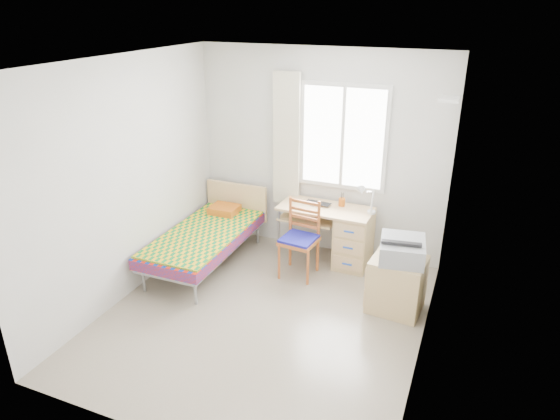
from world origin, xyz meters
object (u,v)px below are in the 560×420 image
object	(u,v)px
chair	(301,234)
printer	(402,249)
bed	(208,235)
desk	(348,236)
cabinet	(396,284)

from	to	relation	value
chair	printer	xyz separation A→B (m)	(1.23, -0.31, 0.19)
bed	desk	distance (m)	1.75
chair	cabinet	bearing A→B (deg)	-9.42
printer	chair	bearing A→B (deg)	157.18
chair	cabinet	size ratio (longest dim) A/B	1.55
desk	cabinet	distance (m)	1.07
desk	printer	world-z (taller)	printer
bed	printer	xyz separation A→B (m)	(2.39, -0.11, 0.32)
bed	desk	bearing A→B (deg)	21.02
bed	printer	world-z (taller)	printer
printer	cabinet	bearing A→B (deg)	-139.80
cabinet	printer	xyz separation A→B (m)	(0.02, 0.02, 0.41)
cabinet	printer	world-z (taller)	printer
desk	printer	bearing A→B (deg)	-43.03
chair	cabinet	xyz separation A→B (m)	(1.21, -0.33, -0.22)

